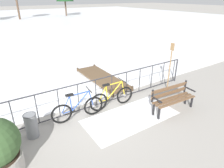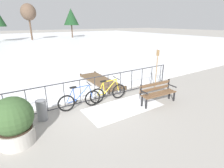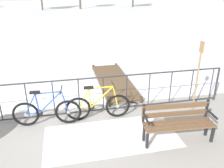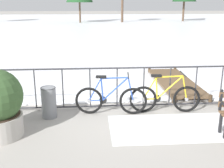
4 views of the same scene
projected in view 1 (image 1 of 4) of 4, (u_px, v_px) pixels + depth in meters
The scene contains 10 objects.
ground_plane at pixel (88, 109), 6.80m from camera, with size 160.00×160.00×0.00m, color #9E9991.
frozen_pond at pixel (0, 23), 28.39m from camera, with size 80.00×56.00×0.03m, color white.
snow_patch at pixel (131, 117), 6.37m from camera, with size 3.12×1.47×0.01m, color white.
railing_fence at pixel (87, 95), 6.57m from camera, with size 9.06×0.06×1.07m.
bicycle_near_railing at pixel (112, 98), 6.81m from camera, with size 1.71×0.52×0.97m.
bicycle_second at pixel (78, 109), 6.14m from camera, with size 1.71×0.52×0.97m.
park_bench at pixel (172, 97), 6.58m from camera, with size 1.63×0.59×0.89m.
trash_bin at pixel (31, 125), 5.35m from camera, with size 0.35×0.35×0.73m.
oar_upright at pixel (170, 64), 7.76m from camera, with size 0.04×0.16×1.98m.
wooden_dock at pixel (102, 78), 9.10m from camera, with size 1.10×3.41×0.20m.
Camera 1 is at (-2.48, -5.32, 3.65)m, focal length 31.05 mm.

